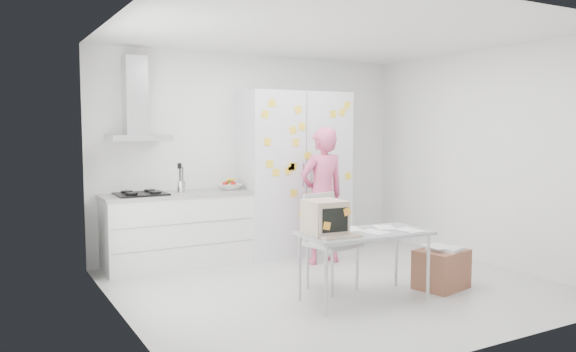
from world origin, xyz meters
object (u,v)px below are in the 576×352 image
desk (340,225)px  cardboard_box (441,268)px  chair (327,235)px  person (322,196)px

desk → cardboard_box: (1.23, -0.13, -0.56)m
desk → chair: size_ratio=1.30×
chair → desk: bearing=-120.1°
person → chair: size_ratio=1.70×
person → chair: bearing=59.2°
person → cardboard_box: 1.79m
person → desk: size_ratio=1.31×
desk → cardboard_box: desk is taller
desk → person: bearing=67.1°
person → cardboard_box: (0.50, -1.59, -0.65)m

